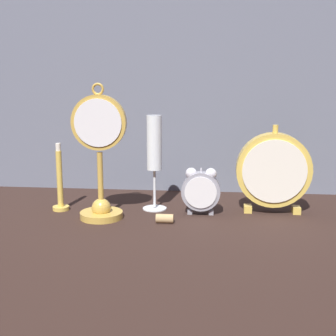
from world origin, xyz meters
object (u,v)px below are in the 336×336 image
alarm_clock_twin_bell (201,189)px  wine_cork (166,219)px  brass_candlestick (60,187)px  champagne_flute (154,151)px  mantel_clock_silver (274,171)px  pocket_watch_on_stand (100,163)px

alarm_clock_twin_bell → wine_cork: 0.13m
alarm_clock_twin_bell → brass_candlestick: brass_candlestick is taller
champagne_flute → wine_cork: champagne_flute is taller
mantel_clock_silver → brass_candlestick: mantel_clock_silver is taller
alarm_clock_twin_bell → pocket_watch_on_stand: bearing=-167.5°
pocket_watch_on_stand → alarm_clock_twin_bell: (0.25, 0.05, -0.07)m
mantel_clock_silver → brass_candlestick: 0.56m
alarm_clock_twin_bell → wine_cork: alarm_clock_twin_bell is taller
pocket_watch_on_stand → brass_candlestick: 0.16m
pocket_watch_on_stand → champagne_flute: bearing=37.1°
alarm_clock_twin_bell → champagne_flute: size_ratio=0.49×
brass_candlestick → alarm_clock_twin_bell: bearing=-0.8°
pocket_watch_on_stand → mantel_clock_silver: size_ratio=1.46×
alarm_clock_twin_bell → wine_cork: (-0.08, -0.08, -0.06)m
mantel_clock_silver → brass_candlestick: (-0.55, -0.03, -0.05)m
wine_cork → mantel_clock_silver: bearing=22.9°
brass_candlestick → mantel_clock_silver: bearing=3.0°
pocket_watch_on_stand → champagne_flute: pocket_watch_on_stand is taller
mantel_clock_silver → wine_cork: (-0.27, -0.11, -0.10)m
wine_cork → brass_candlestick: bearing=163.9°
champagne_flute → wine_cork: size_ratio=5.96×
pocket_watch_on_stand → brass_candlestick: size_ratio=1.87×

